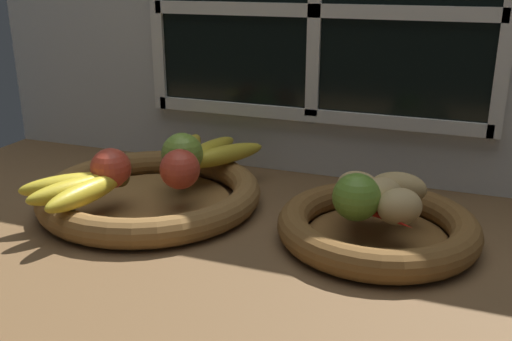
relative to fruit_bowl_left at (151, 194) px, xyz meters
The scene contains 15 objects.
ground_plane 21.51cm from the fruit_bowl_left, ahead, with size 140.00×90.00×3.00cm, color brown.
back_wall 42.50cm from the fruit_bowl_left, 51.68° to the left, with size 140.00×4.60×55.00cm.
fruit_bowl_left is the anchor object (origin of this frame).
fruit_bowl_right 38.07cm from the fruit_bowl_left, ahead, with size 29.46×29.46×4.59cm.
apple_red_front 8.64cm from the fruit_bowl_left, 125.72° to the right, with size 6.51×6.51×6.51cm, color #CC422D.
apple_green_back 8.60cm from the fruit_bowl_left, 52.63° to the left, with size 7.15×7.15×7.15cm, color #7AA338.
apple_red_right 8.97cm from the fruit_bowl_left, 13.97° to the right, with size 6.47×6.47×6.47cm, color #CC422D.
banana_bunch_front 13.13cm from the fruit_bowl_left, 116.82° to the right, with size 13.79×16.89×3.38cm.
banana_bunch_back 13.61cm from the fruit_bowl_left, 70.46° to the left, with size 17.43×19.76×3.37cm.
potato_small 41.73cm from the fruit_bowl_left, ahead, with size 6.33×5.50×5.12cm, color tan.
potato_back 40.63cm from the fruit_bowl_left, ahead, with size 8.36×4.66×4.84cm, color tan.
potato_oblong 34.88cm from the fruit_bowl_left, ahead, with size 7.00×5.28×4.72cm, color tan.
potato_large 38.40cm from the fruit_bowl_left, ahead, with size 7.61×5.22×5.09cm, color tan.
lime_near 36.15cm from the fruit_bowl_left, ahead, with size 6.77×6.77×6.77cm, color olive.
chili_pepper 38.30cm from the fruit_bowl_left, ahead, with size 2.33×2.33×13.14cm, color red.
Camera 1 is at (28.14, -75.60, 37.78)cm, focal length 40.76 mm.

